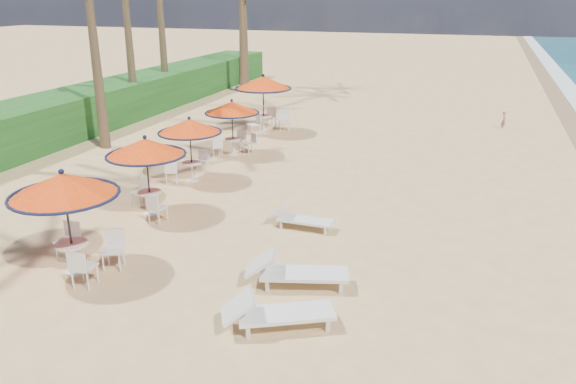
% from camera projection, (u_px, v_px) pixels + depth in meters
% --- Properties ---
extents(ground, '(160.00, 160.00, 0.00)m').
position_uv_depth(ground, '(258.00, 309.00, 11.33)').
color(ground, tan).
rests_on(ground, ground).
extents(scrub_hedge, '(3.00, 40.00, 1.80)m').
position_uv_depth(scrub_hedge, '(68.00, 114.00, 24.94)').
color(scrub_hedge, '#194716').
rests_on(scrub_hedge, ground).
extents(station_0, '(2.37, 2.37, 2.48)m').
position_uv_depth(station_0, '(67.00, 198.00, 12.24)').
color(station_0, black).
rests_on(station_0, ground).
extents(station_1, '(2.24, 2.24, 2.34)m').
position_uv_depth(station_1, '(146.00, 154.00, 15.60)').
color(station_1, black).
rests_on(station_1, ground).
extents(station_2, '(2.12, 2.21, 2.21)m').
position_uv_depth(station_2, '(189.00, 132.00, 18.51)').
color(station_2, black).
rests_on(station_2, ground).
extents(station_3, '(2.11, 2.11, 2.20)m').
position_uv_depth(station_3, '(233.00, 114.00, 21.56)').
color(station_3, black).
rests_on(station_3, ground).
extents(station_4, '(2.53, 2.53, 2.64)m').
position_uv_depth(station_4, '(264.00, 90.00, 24.95)').
color(station_4, black).
rests_on(station_4, ground).
extents(lounger_near, '(2.20, 1.58, 0.77)m').
position_uv_depth(lounger_near, '(275.00, 312.00, 10.57)').
color(lounger_near, silver).
rests_on(lounger_near, ground).
extents(lounger_mid, '(2.32, 1.28, 0.79)m').
position_uv_depth(lounger_mid, '(294.00, 271.00, 12.09)').
color(lounger_mid, silver).
rests_on(lounger_mid, ground).
extents(lounger_far, '(1.77, 0.59, 0.63)m').
position_uv_depth(lounger_far, '(299.00, 218.00, 15.14)').
color(lounger_far, silver).
rests_on(lounger_far, ground).
extents(person, '(0.26, 0.35, 0.86)m').
position_uv_depth(person, '(504.00, 119.00, 26.15)').
color(person, '#97654D').
rests_on(person, ground).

